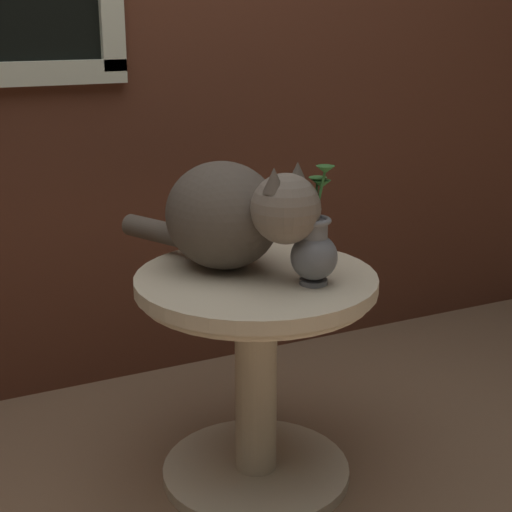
{
  "coord_description": "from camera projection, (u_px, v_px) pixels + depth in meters",
  "views": [
    {
      "loc": [
        -0.53,
        -1.56,
        1.2
      ],
      "look_at": [
        0.27,
        0.09,
        0.62
      ],
      "focal_mm": 54.82,
      "sensor_mm": 36.0,
      "label": 1
    }
  ],
  "objects": [
    {
      "name": "cat",
      "position": [
        231.0,
        215.0,
        1.94
      ],
      "size": [
        0.38,
        0.58,
        0.29
      ],
      "color": "brown",
      "rests_on": "wicker_side_table"
    },
    {
      "name": "pewter_vase_with_ivy",
      "position": [
        314.0,
        249.0,
        1.85
      ],
      "size": [
        0.11,
        0.11,
        0.29
      ],
      "color": "slate",
      "rests_on": "wicker_side_table"
    },
    {
      "name": "wicker_side_table",
      "position": [
        256.0,
        345.0,
        2.0
      ],
      "size": [
        0.61,
        0.61,
        0.57
      ],
      "color": "beige",
      "rests_on": "ground_plane"
    }
  ]
}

